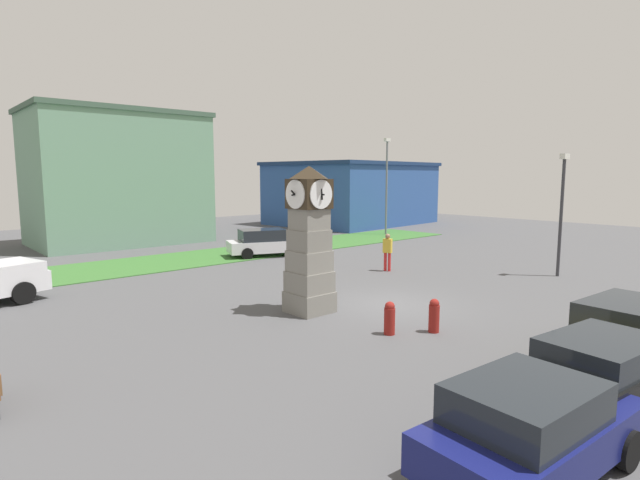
{
  "coord_description": "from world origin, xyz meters",
  "views": [
    {
      "loc": [
        -13.13,
        -10.99,
        4.48
      ],
      "look_at": [
        -1.07,
        2.48,
        2.14
      ],
      "focal_mm": 28.0,
      "sensor_mm": 36.0,
      "label": 1
    }
  ],
  "objects_px": {
    "pedestrian_crossing_lot": "(388,250)",
    "street_lamp_near_road": "(562,205)",
    "bollard_mid_row": "(390,318)",
    "car_near_tower": "(607,372)",
    "car_far_lot": "(266,242)",
    "car_by_building": "(636,333)",
    "street_lamp_far_side": "(387,180)",
    "bollard_near_tower": "(434,315)",
    "car_navy_sedan": "(531,427)",
    "clock_tower": "(309,243)"
  },
  "relations": [
    {
      "from": "street_lamp_near_road",
      "to": "clock_tower",
      "type": "bearing_deg",
      "value": 166.46
    },
    {
      "from": "street_lamp_near_road",
      "to": "street_lamp_far_side",
      "type": "relative_size",
      "value": 0.75
    },
    {
      "from": "car_navy_sedan",
      "to": "car_near_tower",
      "type": "bearing_deg",
      "value": 0.3
    },
    {
      "from": "car_far_lot",
      "to": "car_navy_sedan",
      "type": "bearing_deg",
      "value": -115.06
    },
    {
      "from": "pedestrian_crossing_lot",
      "to": "street_lamp_far_side",
      "type": "relative_size",
      "value": 0.25
    },
    {
      "from": "car_by_building",
      "to": "car_near_tower",
      "type": "bearing_deg",
      "value": -173.23
    },
    {
      "from": "car_far_lot",
      "to": "pedestrian_crossing_lot",
      "type": "bearing_deg",
      "value": -77.1
    },
    {
      "from": "car_near_tower",
      "to": "car_by_building",
      "type": "relative_size",
      "value": 0.96
    },
    {
      "from": "clock_tower",
      "to": "bollard_mid_row",
      "type": "xyz_separation_m",
      "value": [
        0.16,
        -3.3,
        -1.81
      ]
    },
    {
      "from": "street_lamp_near_road",
      "to": "car_far_lot",
      "type": "bearing_deg",
      "value": 116.02
    },
    {
      "from": "car_navy_sedan",
      "to": "street_lamp_far_side",
      "type": "bearing_deg",
      "value": 44.74
    },
    {
      "from": "car_near_tower",
      "to": "street_lamp_far_side",
      "type": "bearing_deg",
      "value": 49.16
    },
    {
      "from": "car_near_tower",
      "to": "street_lamp_far_side",
      "type": "distance_m",
      "value": 28.76
    },
    {
      "from": "clock_tower",
      "to": "car_far_lot",
      "type": "xyz_separation_m",
      "value": [
        5.68,
        10.35,
        -1.52
      ]
    },
    {
      "from": "bollard_mid_row",
      "to": "car_near_tower",
      "type": "relative_size",
      "value": 0.22
    },
    {
      "from": "car_by_building",
      "to": "street_lamp_near_road",
      "type": "bearing_deg",
      "value": 31.21
    },
    {
      "from": "bollard_mid_row",
      "to": "street_lamp_far_side",
      "type": "height_order",
      "value": "street_lamp_far_side"
    },
    {
      "from": "pedestrian_crossing_lot",
      "to": "car_near_tower",
      "type": "bearing_deg",
      "value": -122.44
    },
    {
      "from": "bollard_mid_row",
      "to": "car_by_building",
      "type": "xyz_separation_m",
      "value": [
        2.44,
        -5.42,
        0.33
      ]
    },
    {
      "from": "bollard_mid_row",
      "to": "car_navy_sedan",
      "type": "height_order",
      "value": "car_navy_sedan"
    },
    {
      "from": "car_by_building",
      "to": "clock_tower",
      "type": "bearing_deg",
      "value": 106.64
    },
    {
      "from": "car_near_tower",
      "to": "street_lamp_far_side",
      "type": "height_order",
      "value": "street_lamp_far_side"
    },
    {
      "from": "car_by_building",
      "to": "pedestrian_crossing_lot",
      "type": "xyz_separation_m",
      "value": [
        4.77,
        11.67,
        0.21
      ]
    },
    {
      "from": "car_by_building",
      "to": "pedestrian_crossing_lot",
      "type": "height_order",
      "value": "pedestrian_crossing_lot"
    },
    {
      "from": "clock_tower",
      "to": "bollard_near_tower",
      "type": "relative_size",
      "value": 4.87
    },
    {
      "from": "clock_tower",
      "to": "bollard_mid_row",
      "type": "distance_m",
      "value": 3.76
    },
    {
      "from": "car_navy_sedan",
      "to": "street_lamp_near_road",
      "type": "distance_m",
      "value": 16.91
    },
    {
      "from": "bollard_near_tower",
      "to": "car_by_building",
      "type": "bearing_deg",
      "value": -74.12
    },
    {
      "from": "clock_tower",
      "to": "street_lamp_far_side",
      "type": "relative_size",
      "value": 0.66
    },
    {
      "from": "clock_tower",
      "to": "car_far_lot",
      "type": "distance_m",
      "value": 11.91
    },
    {
      "from": "bollard_mid_row",
      "to": "car_by_building",
      "type": "height_order",
      "value": "car_by_building"
    },
    {
      "from": "car_near_tower",
      "to": "pedestrian_crossing_lot",
      "type": "xyz_separation_m",
      "value": [
        7.63,
        12.01,
        0.27
      ]
    },
    {
      "from": "bollard_mid_row",
      "to": "bollard_near_tower",
      "type": "bearing_deg",
      "value": -33.15
    },
    {
      "from": "car_near_tower",
      "to": "pedestrian_crossing_lot",
      "type": "distance_m",
      "value": 14.23
    },
    {
      "from": "car_far_lot",
      "to": "bollard_near_tower",
      "type": "bearing_deg",
      "value": -107.05
    },
    {
      "from": "clock_tower",
      "to": "street_lamp_far_side",
      "type": "height_order",
      "value": "street_lamp_far_side"
    },
    {
      "from": "street_lamp_near_road",
      "to": "bollard_mid_row",
      "type": "bearing_deg",
      "value": -178.24
    },
    {
      "from": "street_lamp_near_road",
      "to": "street_lamp_far_side",
      "type": "distance_m",
      "value": 16.72
    },
    {
      "from": "bollard_near_tower",
      "to": "bollard_mid_row",
      "type": "height_order",
      "value": "bollard_near_tower"
    },
    {
      "from": "street_lamp_near_road",
      "to": "car_by_building",
      "type": "bearing_deg",
      "value": -148.79
    },
    {
      "from": "street_lamp_far_side",
      "to": "clock_tower",
      "type": "bearing_deg",
      "value": -145.73
    },
    {
      "from": "car_navy_sedan",
      "to": "car_near_tower",
      "type": "relative_size",
      "value": 0.94
    },
    {
      "from": "pedestrian_crossing_lot",
      "to": "street_lamp_far_side",
      "type": "height_order",
      "value": "street_lamp_far_side"
    },
    {
      "from": "car_near_tower",
      "to": "bollard_mid_row",
      "type": "bearing_deg",
      "value": 85.8
    },
    {
      "from": "car_by_building",
      "to": "street_lamp_far_side",
      "type": "xyz_separation_m",
      "value": [
        15.81,
        21.27,
        3.31
      ]
    },
    {
      "from": "bollard_near_tower",
      "to": "car_near_tower",
      "type": "relative_size",
      "value": 0.23
    },
    {
      "from": "pedestrian_crossing_lot",
      "to": "street_lamp_near_road",
      "type": "height_order",
      "value": "street_lamp_near_road"
    },
    {
      "from": "street_lamp_far_side",
      "to": "car_far_lot",
      "type": "bearing_deg",
      "value": -170.23
    },
    {
      "from": "bollard_near_tower",
      "to": "bollard_mid_row",
      "type": "bearing_deg",
      "value": 146.85
    },
    {
      "from": "bollard_mid_row",
      "to": "car_near_tower",
      "type": "xyz_separation_m",
      "value": [
        -0.42,
        -5.76,
        0.27
      ]
    }
  ]
}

